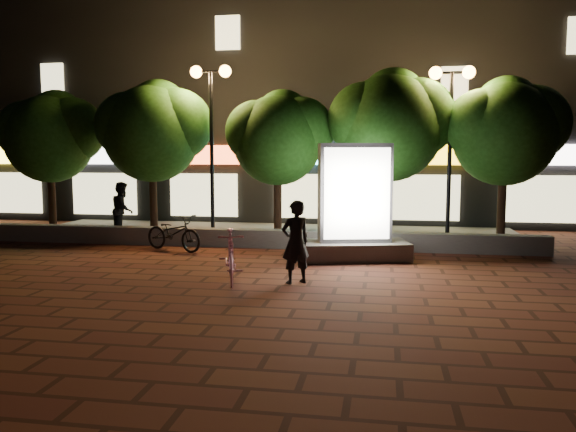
% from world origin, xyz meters
% --- Properties ---
extents(ground, '(80.00, 80.00, 0.00)m').
position_xyz_m(ground, '(0.00, 0.00, 0.00)').
color(ground, '#572A1B').
rests_on(ground, ground).
extents(retaining_wall, '(16.00, 0.45, 0.50)m').
position_xyz_m(retaining_wall, '(0.00, 4.00, 0.25)').
color(retaining_wall, slate).
rests_on(retaining_wall, ground).
extents(sidewalk, '(16.00, 5.00, 0.08)m').
position_xyz_m(sidewalk, '(0.00, 6.50, 0.04)').
color(sidewalk, slate).
rests_on(sidewalk, ground).
extents(building_block, '(28.00, 8.12, 11.30)m').
position_xyz_m(building_block, '(-0.01, 12.99, 5.00)').
color(building_block, black).
rests_on(building_block, ground).
extents(tree_far_left, '(3.36, 2.80, 4.63)m').
position_xyz_m(tree_far_left, '(-6.95, 5.46, 3.29)').
color(tree_far_left, black).
rests_on(tree_far_left, sidewalk).
extents(tree_left, '(3.60, 3.00, 4.89)m').
position_xyz_m(tree_left, '(-3.45, 5.46, 3.44)').
color(tree_left, black).
rests_on(tree_left, sidewalk).
extents(tree_mid, '(3.24, 2.70, 4.50)m').
position_xyz_m(tree_mid, '(0.55, 5.46, 3.22)').
color(tree_mid, black).
rests_on(tree_mid, sidewalk).
extents(tree_right, '(3.72, 3.10, 5.07)m').
position_xyz_m(tree_right, '(3.86, 5.46, 3.57)').
color(tree_right, black).
rests_on(tree_right, sidewalk).
extents(tree_far_right, '(3.48, 2.90, 4.76)m').
position_xyz_m(tree_far_right, '(7.05, 5.46, 3.37)').
color(tree_far_right, black).
rests_on(tree_far_right, sidewalk).
extents(street_lamp_left, '(1.26, 0.36, 5.18)m').
position_xyz_m(street_lamp_left, '(-1.50, 5.20, 4.03)').
color(street_lamp_left, black).
rests_on(street_lamp_left, sidewalk).
extents(street_lamp_right, '(1.26, 0.36, 4.98)m').
position_xyz_m(street_lamp_right, '(5.50, 5.20, 3.89)').
color(street_lamp_right, black).
rests_on(street_lamp_right, sidewalk).
extents(ad_kiosk, '(2.89, 1.91, 2.88)m').
position_xyz_m(ad_kiosk, '(2.97, 2.59, 1.16)').
color(ad_kiosk, slate).
rests_on(ad_kiosk, ground).
extents(scooter_pink, '(0.99, 1.85, 1.07)m').
position_xyz_m(scooter_pink, '(0.62, -0.43, 0.54)').
color(scooter_pink, pink).
rests_on(scooter_pink, ground).
extents(rider, '(0.74, 0.69, 1.69)m').
position_xyz_m(rider, '(1.94, -0.32, 0.84)').
color(rider, black).
rests_on(rider, ground).
extents(scooter_parked, '(2.00, 1.33, 1.00)m').
position_xyz_m(scooter_parked, '(-1.92, 3.00, 0.50)').
color(scooter_parked, black).
rests_on(scooter_parked, ground).
extents(pedestrian, '(0.86, 0.98, 1.70)m').
position_xyz_m(pedestrian, '(-4.23, 4.75, 0.93)').
color(pedestrian, black).
rests_on(pedestrian, sidewalk).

